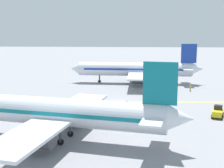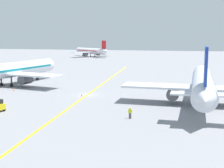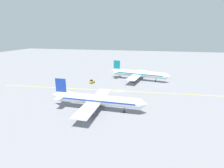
% 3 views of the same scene
% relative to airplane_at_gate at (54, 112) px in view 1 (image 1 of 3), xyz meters
% --- Properties ---
extents(ground_plane, '(400.00, 400.00, 0.00)m').
position_rel_airplane_at_gate_xyz_m(ground_plane, '(22.01, -7.46, -3.71)').
color(ground_plane, gray).
extents(apron_yellow_centreline, '(7.99, 119.79, 0.01)m').
position_rel_airplane_at_gate_xyz_m(apron_yellow_centreline, '(22.01, -7.46, -3.71)').
color(apron_yellow_centreline, yellow).
rests_on(apron_yellow_centreline, ground).
extents(airplane_at_gate, '(28.48, 35.35, 10.60)m').
position_rel_airplane_at_gate_xyz_m(airplane_at_gate, '(0.00, 0.00, 0.00)').
color(airplane_at_gate, silver).
rests_on(airplane_at_gate, ground).
extents(airplane_adjacent_stand, '(28.11, 35.47, 10.60)m').
position_rel_airplane_at_gate_xyz_m(airplane_adjacent_stand, '(44.58, -11.13, 0.00)').
color(airplane_adjacent_stand, silver).
rests_on(airplane_adjacent_stand, ground).
extents(baggage_tug_white, '(3.33, 2.55, 2.11)m').
position_rel_airplane_at_gate_xyz_m(baggage_tug_white, '(12.18, -24.11, -2.81)').
color(baggage_tug_white, gold).
rests_on(baggage_tug_white, ground).
extents(ground_crew_worker, '(0.58, 0.25, 1.68)m').
position_rel_airplane_at_gate_xyz_m(ground_crew_worker, '(34.00, -23.55, -2.80)').
color(ground_crew_worker, '#23232D').
rests_on(ground_crew_worker, ground).
extents(traffic_cone_near_nose, '(0.32, 0.32, 0.55)m').
position_rel_airplane_at_gate_xyz_m(traffic_cone_near_nose, '(21.43, -9.03, -3.43)').
color(traffic_cone_near_nose, orange).
rests_on(traffic_cone_near_nose, ground).
extents(traffic_cone_mid_apron, '(0.32, 0.32, 0.55)m').
position_rel_airplane_at_gate_xyz_m(traffic_cone_mid_apron, '(4.82, -6.76, -3.43)').
color(traffic_cone_mid_apron, orange).
rests_on(traffic_cone_mid_apron, ground).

